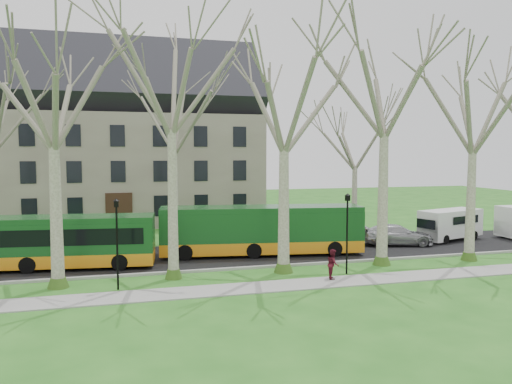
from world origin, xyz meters
TOP-DOWN VIEW (x-y plane):
  - ground at (0.00, 0.00)m, footprint 120.00×120.00m
  - sidewalk at (0.00, -2.50)m, footprint 70.00×2.00m
  - road at (0.00, 5.50)m, footprint 80.00×8.00m
  - curb at (0.00, 1.50)m, footprint 80.00×0.25m
  - building at (-6.00, 24.00)m, footprint 26.50×12.20m
  - tree_row_verge at (0.00, 0.30)m, footprint 49.00×7.00m
  - tree_row_far at (-1.33, 11.00)m, footprint 33.00×7.00m
  - lamp_row at (-0.00, -1.00)m, footprint 36.22×0.22m
  - hedges at (-4.67, 14.00)m, footprint 30.60×8.60m
  - bus_lead at (-10.01, 4.45)m, footprint 12.33×3.93m
  - bus_follow at (2.88, 4.99)m, footprint 13.06×4.41m
  - sedan at (13.01, 5.64)m, footprint 5.34×3.21m
  - van_a at (17.94, 6.37)m, footprint 5.54×3.33m
  - pedestrian_b at (4.76, -1.97)m, footprint 0.80×0.90m

SIDE VIEW (x-z plane):
  - ground at x=0.00m, z-range 0.00..0.00m
  - sidewalk at x=0.00m, z-range 0.00..0.06m
  - road at x=0.00m, z-range 0.00..0.06m
  - curb at x=0.00m, z-range 0.00..0.14m
  - sedan at x=13.01m, z-range 0.06..1.51m
  - pedestrian_b at x=4.76m, z-range 0.06..1.61m
  - hedges at x=-4.67m, z-range 0.00..2.00m
  - van_a at x=17.94m, z-range 0.06..2.33m
  - bus_lead at x=-10.01m, z-range 0.06..3.09m
  - bus_follow at x=2.88m, z-range 0.06..3.26m
  - lamp_row at x=0.00m, z-range 0.42..4.72m
  - tree_row_far at x=-1.33m, z-range 0.00..12.00m
  - tree_row_verge at x=0.00m, z-range 0.00..14.00m
  - building at x=-6.00m, z-range 0.07..16.07m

